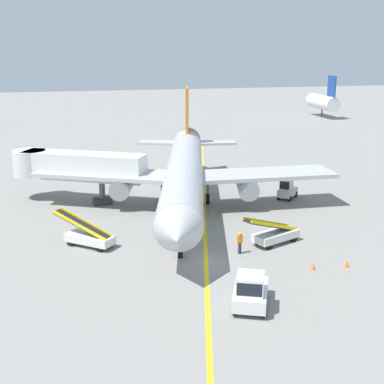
# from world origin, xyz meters

# --- Properties ---
(ground_plane) EXTENTS (300.00, 300.00, 0.00)m
(ground_plane) POSITION_xyz_m (0.00, 0.00, 0.00)
(ground_plane) COLOR gray
(taxi_line_yellow) EXTENTS (20.04, 77.60, 0.01)m
(taxi_line_yellow) POSITION_xyz_m (1.63, 5.00, 0.00)
(taxi_line_yellow) COLOR yellow
(taxi_line_yellow) RESTS_ON ground
(airliner) EXTENTS (27.90, 34.90, 10.10)m
(airliner) POSITION_xyz_m (1.76, 12.94, 3.42)
(airliner) COLOR #B2B5BA
(airliner) RESTS_ON ground
(jet_bridge) EXTENTS (12.55, 8.21, 4.85)m
(jet_bridge) POSITION_xyz_m (-8.36, 17.68, 3.54)
(jet_bridge) COLOR silver
(jet_bridge) RESTS_ON ground
(pushback_tug) EXTENTS (3.17, 4.06, 2.20)m
(pushback_tug) POSITION_xyz_m (1.12, -6.99, 0.99)
(pushback_tug) COLOR silver
(pushback_tug) RESTS_ON ground
(baggage_tug_near_wing) EXTENTS (2.61, 2.63, 2.10)m
(baggage_tug_near_wing) POSITION_xyz_m (12.30, 13.51, 0.93)
(baggage_tug_near_wing) COLOR silver
(baggage_tug_near_wing) RESTS_ON ground
(belt_loader_forward_hold) EXTENTS (4.63, 4.18, 2.59)m
(belt_loader_forward_hold) POSITION_xyz_m (-7.46, 5.15, 0.78)
(belt_loader_forward_hold) COLOR silver
(belt_loader_forward_hold) RESTS_ON ground
(belt_loader_aft_hold) EXTENTS (5.09, 3.11, 2.59)m
(belt_loader_aft_hold) POSITION_xyz_m (6.43, 2.31, 0.78)
(belt_loader_aft_hold) COLOR silver
(belt_loader_aft_hold) RESTS_ON ground
(ground_crew_marshaller) EXTENTS (0.36, 0.24, 1.70)m
(ground_crew_marshaller) POSITION_xyz_m (3.15, 0.95, 0.91)
(ground_crew_marshaller) COLOR #26262D
(ground_crew_marshaller) RESTS_ON ground
(safety_cone_nose_left) EXTENTS (0.36, 0.36, 0.44)m
(safety_cone_nose_left) POSITION_xyz_m (3.79, 10.40, 0.22)
(safety_cone_nose_left) COLOR orange
(safety_cone_nose_left) RESTS_ON ground
(safety_cone_nose_right) EXTENTS (0.36, 0.36, 0.44)m
(safety_cone_nose_right) POSITION_xyz_m (7.10, -2.96, 0.22)
(safety_cone_nose_right) COLOR orange
(safety_cone_nose_right) RESTS_ON ground
(safety_cone_wingtip_left) EXTENTS (0.36, 0.36, 0.44)m
(safety_cone_wingtip_left) POSITION_xyz_m (9.52, -3.12, 0.22)
(safety_cone_wingtip_left) COLOR orange
(safety_cone_wingtip_left) RESTS_ON ground
(safety_cone_wingtip_right) EXTENTS (0.36, 0.36, 0.44)m
(safety_cone_wingtip_right) POSITION_xyz_m (-0.97, 8.13, 0.22)
(safety_cone_wingtip_right) COLOR orange
(safety_cone_wingtip_right) RESTS_ON ground
(distant_aircraft_mid_right) EXTENTS (3.00, 10.10, 8.80)m
(distant_aircraft_mid_right) POSITION_xyz_m (44.71, 69.75, 3.22)
(distant_aircraft_mid_right) COLOR silver
(distant_aircraft_mid_right) RESTS_ON ground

